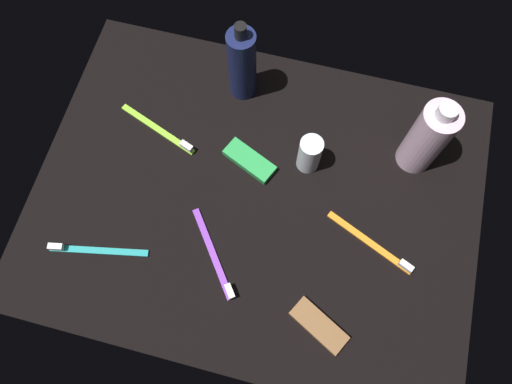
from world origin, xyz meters
The scene contains 10 objects.
ground_plane centered at (0.00, 0.00, -0.60)cm, with size 84.00×64.00×1.20cm, color black.
lotion_bottle centered at (8.50, -22.45, 8.62)cm, with size 5.48×5.48×19.53cm.
bodywash_bottle centered at (-27.71, -15.65, 8.68)cm, with size 6.80×6.80×19.03cm.
deodorant_stick centered at (-7.94, -9.30, 4.35)cm, with size 4.34×4.34×8.71cm, color silver.
toothbrush_purple centered at (4.30, 13.36, 0.61)cm, with size 11.78×15.11×2.10cm.
toothbrush_orange centered at (-23.33, 3.83, 0.61)cm, with size 16.98×8.30×2.10cm.
toothbrush_teal centered at (26.22, 17.38, 0.61)cm, with size 17.89×4.64×2.10cm.
toothbrush_lime centered at (21.51, -8.64, 0.61)cm, with size 17.24×7.54×2.10cm.
snack_bar_green centered at (3.02, -6.75, 0.75)cm, with size 10.40×4.00×1.50cm, color green.
snack_bar_brown centered at (-16.34, 20.20, 0.75)cm, with size 10.40×4.00×1.50cm, color brown.
Camera 1 is at (-7.52, 29.32, 86.46)cm, focal length 33.86 mm.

